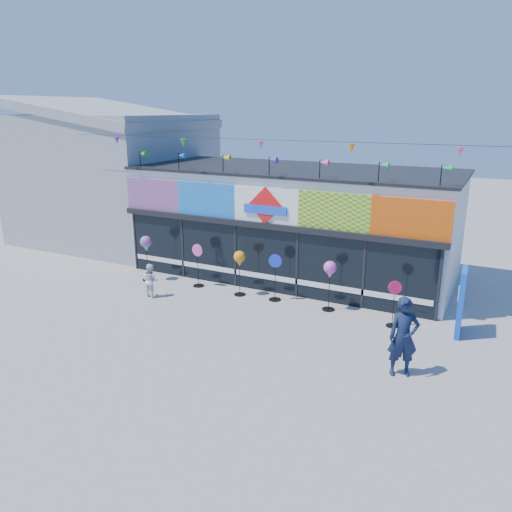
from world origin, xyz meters
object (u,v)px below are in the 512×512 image
Objects in this scene: adult_man at (403,337)px; child at (150,280)px; spinner_2 at (240,260)px; spinner_5 at (394,303)px; spinner_0 at (146,245)px; spinner_4 at (330,271)px; spinner_3 at (275,276)px; spinner_1 at (198,264)px; blue_sign at (461,302)px.

adult_man reaches higher than child.
adult_man is (6.12, -3.01, -0.28)m from spinner_2.
spinner_0 is at bearing 179.56° from spinner_5.
adult_man is at bearing -46.95° from spinner_4.
adult_man is 1.70× the size of child.
spinner_0 is 1.07× the size of spinner_3.
spinner_1 reaches higher than child.
adult_man is (2.91, -3.12, -0.32)m from spinner_4.
spinner_3 is at bearing -149.49° from child.
spinner_3 is at bearing 179.88° from spinner_4.
spinner_0 is 1.94m from child.
blue_sign is at bearing 1.34° from spinner_0.
spinner_1 is 5.01m from spinner_4.
spinner_2 is 5.35m from spinner_5.
blue_sign is at bearing -0.35° from spinner_3.
spinner_3 is at bearing 3.25° from spinner_0.
spinner_2 is at bearing 2.76° from spinner_0.
spinner_1 is 0.97× the size of spinner_4.
adult_man is at bearing 178.79° from child.
spinner_5 is at bearing -9.63° from spinner_4.
spinner_1 is at bearing -179.91° from spinner_3.
child is (-8.80, 1.51, -0.41)m from adult_man.
spinner_0 is 5.20m from spinner_3.
spinner_5 is (2.11, -0.36, -0.56)m from spinner_4.
spinner_2 is at bearing -142.26° from child.
spinner_5 is 8.10m from child.
spinner_1 is at bearing 177.51° from blue_sign.
adult_man is (-1.00, -3.08, 0.01)m from blue_sign.
spinner_5 is (4.02, -0.36, -0.10)m from spinner_3.
blue_sign is 8.90m from spinner_1.
spinner_4 is at bearing 177.25° from blue_sign.
child is at bearing -171.16° from spinner_5.
adult_man is at bearing -15.81° from spinner_0.
spinner_0 is 3.87m from spinner_2.
spinner_1 is 1.00× the size of spinner_2.
blue_sign is 3.24m from adult_man.
spinner_0 is at bearing -177.66° from spinner_4.
spinner_3 is (1.30, 0.11, -0.42)m from spinner_2.
spinner_0 is at bearing -39.62° from child.
spinner_0 is 1.47× the size of child.
spinner_0 is 1.05× the size of spinner_4.
child is at bearing -173.18° from blue_sign.
spinner_4 is (4.99, 0.00, 0.48)m from spinner_1.
blue_sign is 3.93m from spinner_4.
blue_sign reaches higher than child.
spinner_2 is 3.15m from child.
spinner_1 is 7.11m from spinner_5.
spinner_3 is (-5.82, 0.04, -0.13)m from blue_sign.
spinner_5 is at bearing -5.16° from spinner_3.
spinner_3 is at bearing 177.36° from blue_sign.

